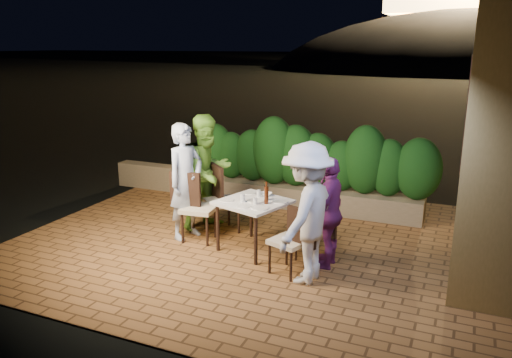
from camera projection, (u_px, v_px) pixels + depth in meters
The scene contains 30 objects.
ground at pixel (243, 253), 7.26m from camera, with size 400.00×400.00×0.00m, color black.
terrace_floor at pixel (257, 244), 7.72m from camera, with size 7.00×6.00×0.15m, color brown.
window_pane at pixel (469, 112), 6.99m from camera, with size 0.08×1.00×1.40m, color black.
window_frame at pixel (468, 112), 6.99m from camera, with size 0.06×1.15×1.55m, color black.
planter at pixel (305, 197), 9.17m from camera, with size 4.20×0.55×0.40m, color #78694C.
hedge at pixel (306, 157), 8.97m from camera, with size 4.00×0.70×1.10m, color #123C11, non-canonical shape.
parapet at pixel (166, 178), 10.30m from camera, with size 2.20×0.30×0.50m, color #78694C.
hill at pixel (464, 103), 60.74m from camera, with size 52.00×40.00×22.00m, color black.
dining_table at pixel (253, 226), 7.23m from camera, with size 0.88×0.88×0.75m, color white, non-canonical shape.
plate_nw at pixel (227, 200), 7.15m from camera, with size 0.20×0.20×0.01m, color white.
plate_sw at pixel (249, 193), 7.51m from camera, with size 0.20×0.20×0.01m, color white.
plate_ne at pixel (260, 208), 6.81m from camera, with size 0.24×0.24×0.01m, color white.
plate_se at pixel (280, 201), 7.09m from camera, with size 0.22×0.22×0.01m, color white.
plate_centre at pixel (256, 201), 7.12m from camera, with size 0.24×0.24×0.01m, color white.
plate_front at pixel (244, 206), 6.88m from camera, with size 0.20×0.20×0.01m, color white.
glass_nw at pixel (243, 198), 7.07m from camera, with size 0.07×0.07×0.12m, color silver.
glass_sw at pixel (259, 193), 7.31m from camera, with size 0.06×0.06×0.10m, color silver.
glass_ne at pixel (255, 201), 6.94m from camera, with size 0.06×0.06×0.10m, color silver.
glass_se at pixel (266, 196), 7.15m from camera, with size 0.07×0.07×0.12m, color silver.
beer_bottle at pixel (266, 193), 6.98m from camera, with size 0.06×0.06×0.31m, color #441C0B, non-canonical shape.
bowl at pixel (266, 194), 7.38m from camera, with size 0.17×0.17×0.04m, color white.
chair_left_front at pixel (199, 207), 7.57m from camera, with size 0.49×0.49×1.06m, color black, non-canonical shape.
chair_left_back at pixel (222, 200), 7.92m from camera, with size 0.49×0.49×1.05m, color black, non-canonical shape.
chair_right_front at pixel (289, 240), 6.46m from camera, with size 0.43×0.43×0.94m, color black, non-canonical shape.
chair_right_back at pixel (312, 231), 6.88m from camera, with size 0.39×0.39×0.84m, color black, non-canonical shape.
diner_blue at pixel (186, 181), 7.60m from camera, with size 0.65×0.43×1.79m, color #ACBFDE.
diner_green at pixel (208, 172), 8.02m from camera, with size 0.90×0.70×1.86m, color #78C03C.
diner_white at pixel (307, 213), 6.16m from camera, with size 1.16×0.66×1.79m, color silver.
diner_purple at pixel (329, 212), 6.62m from camera, with size 0.89×0.37×1.52m, color #77276D.
parapet_lamp at pixel (182, 164), 10.07m from camera, with size 0.10×0.10×0.14m, color orange.
Camera 1 is at (2.84, -6.11, 2.91)m, focal length 35.00 mm.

